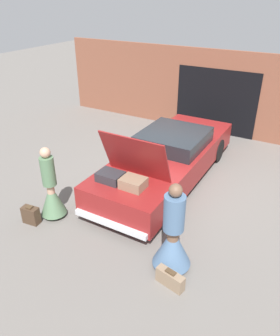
{
  "coord_description": "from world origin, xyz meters",
  "views": [
    {
      "loc": [
        3.17,
        -6.99,
        4.47
      ],
      "look_at": [
        0.0,
        -1.46,
        0.99
      ],
      "focal_mm": 35.0,
      "sensor_mm": 36.0,
      "label": 1
    }
  ],
  "objects": [
    {
      "name": "person_right",
      "position": [
        1.46,
        -2.86,
        0.62
      ],
      "size": [
        0.7,
        0.7,
        1.75
      ],
      "rotation": [
        0.0,
        0.0,
        1.34
      ],
      "color": "brown",
      "rests_on": "ground_plane"
    },
    {
      "name": "person_left",
      "position": [
        -1.46,
        -2.78,
        0.61
      ],
      "size": [
        0.56,
        0.56,
        1.68
      ],
      "rotation": [
        0.0,
        0.0,
        -1.82
      ],
      "color": "tan",
      "rests_on": "ground_plane"
    },
    {
      "name": "ground_plane",
      "position": [
        0.0,
        0.0,
        0.0
      ],
      "size": [
        40.0,
        40.0,
        0.0
      ],
      "primitive_type": "plane",
      "color": "slate"
    },
    {
      "name": "suitcase_beside_left_person",
      "position": [
        -1.71,
        -3.22,
        0.2
      ],
      "size": [
        0.38,
        0.23,
        0.42
      ],
      "color": "#473323",
      "rests_on": "ground_plane"
    },
    {
      "name": "suitcase_beside_right_person",
      "position": [
        1.64,
        -3.29,
        0.15
      ],
      "size": [
        0.54,
        0.26,
        0.33
      ],
      "color": "#8C7259",
      "rests_on": "ground_plane"
    },
    {
      "name": "car",
      "position": [
        -0.0,
        0.0,
        0.58
      ],
      "size": [
        1.86,
        5.41,
        1.88
      ],
      "color": "maroon",
      "rests_on": "ground_plane"
    },
    {
      "name": "garage_wall_back",
      "position": [
        0.0,
        3.8,
        1.39
      ],
      "size": [
        12.0,
        0.14,
        2.8
      ],
      "color": "brown",
      "rests_on": "ground_plane"
    }
  ]
}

